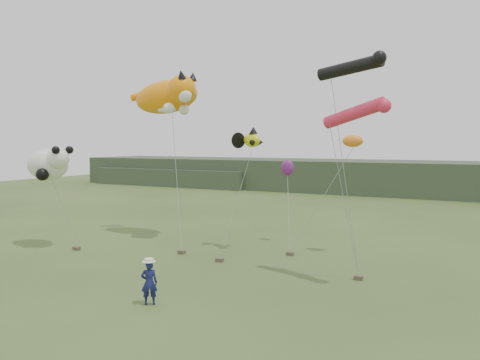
# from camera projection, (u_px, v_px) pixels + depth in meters

# --- Properties ---
(ground) EXTENTS (120.00, 120.00, 0.00)m
(ground) POSITION_uv_depth(u_px,v_px,m) (187.00, 292.00, 19.58)
(ground) COLOR #385123
(ground) RESTS_ON ground
(headland) EXTENTS (90.00, 13.00, 4.00)m
(headland) POSITION_uv_depth(u_px,v_px,m) (361.00, 177.00, 60.35)
(headland) COLOR #2D3D28
(headland) RESTS_ON ground
(festival_attendant) EXTENTS (0.75, 0.70, 1.72)m
(festival_attendant) POSITION_uv_depth(u_px,v_px,m) (149.00, 283.00, 17.95)
(festival_attendant) COLOR #15194E
(festival_attendant) RESTS_ON ground
(sandbag_anchors) EXTENTS (16.38, 4.87, 0.19)m
(sandbag_anchors) POSITION_uv_depth(u_px,v_px,m) (219.00, 258.00, 25.07)
(sandbag_anchors) COLOR brown
(sandbag_anchors) RESTS_ON ground
(cat_kite) EXTENTS (6.38, 3.40, 2.79)m
(cat_kite) POSITION_uv_depth(u_px,v_px,m) (169.00, 96.00, 30.76)
(cat_kite) COLOR orange
(cat_kite) RESTS_ON ground
(fish_kite) EXTENTS (2.60, 1.71, 1.25)m
(fish_kite) POSITION_uv_depth(u_px,v_px,m) (246.00, 140.00, 27.13)
(fish_kite) COLOR #CDD90C
(fish_kite) RESTS_ON ground
(tube_kites) EXTENTS (3.50, 1.73, 3.19)m
(tube_kites) POSITION_uv_depth(u_px,v_px,m) (357.00, 89.00, 20.24)
(tube_kites) COLOR black
(tube_kites) RESTS_ON ground
(panda_kite) EXTENTS (3.34, 2.16, 2.07)m
(panda_kite) POSITION_uv_depth(u_px,v_px,m) (49.00, 164.00, 27.96)
(panda_kite) COLOR white
(panda_kite) RESTS_ON ground
(misc_kites) EXTENTS (5.40, 1.92, 2.49)m
(misc_kites) POSITION_uv_depth(u_px,v_px,m) (321.00, 154.00, 27.49)
(misc_kites) COLOR orange
(misc_kites) RESTS_ON ground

